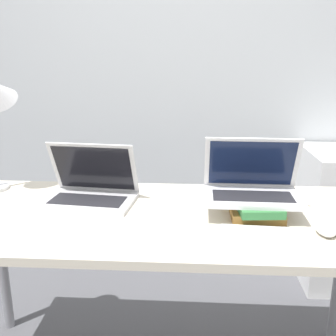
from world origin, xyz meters
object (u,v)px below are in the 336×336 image
at_px(laptop_left, 91,190).
at_px(laptop_on_books, 252,185).
at_px(wireless_keyboard, 265,235).
at_px(mouse, 326,229).
at_px(book_stack, 255,206).

bearing_deg(laptop_left, laptop_on_books, -7.54).
relative_size(wireless_keyboard, mouse, 2.90).
bearing_deg(mouse, wireless_keyboard, -171.50).
bearing_deg(wireless_keyboard, laptop_on_books, 94.54).
bearing_deg(mouse, laptop_on_books, 140.74).
distance_m(book_stack, mouse, 0.27).
xyz_separation_m(laptop_left, wireless_keyboard, (0.65, -0.30, -0.04)).
relative_size(laptop_left, book_stack, 1.39).
xyz_separation_m(wireless_keyboard, mouse, (0.21, 0.03, 0.01)).
distance_m(book_stack, laptop_on_books, 0.08).
xyz_separation_m(laptop_left, mouse, (0.86, -0.27, -0.03)).
bearing_deg(laptop_on_books, book_stack, -47.79).
xyz_separation_m(laptop_on_books, mouse, (0.22, -0.18, -0.09)).
relative_size(book_stack, laptop_on_books, 0.77).
height_order(laptop_left, laptop_on_books, laptop_on_books).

